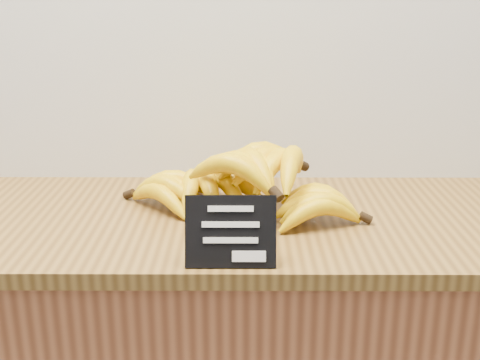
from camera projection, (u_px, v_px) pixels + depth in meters
The scene contains 3 objects.
counter_top at pixel (240, 221), 1.24m from camera, with size 1.51×0.54×0.03m, color brown.
chalkboard_sign at pixel (231, 232), 0.99m from camera, with size 0.15×0.01×0.12m, color black.
banana_pile at pixel (245, 184), 1.23m from camera, with size 0.49×0.34×0.13m.
Camera 1 is at (-0.07, 1.60, 1.37)m, focal length 45.00 mm.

